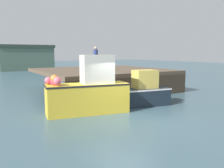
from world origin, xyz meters
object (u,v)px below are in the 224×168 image
at_px(fishing_boat_near_left, 89,91).
at_px(dockworker, 96,58).
at_px(fishing_boat_near_right, 139,93).
at_px(rowboat, 155,96).

relative_size(fishing_boat_near_left, dockworker, 2.38).
bearing_deg(dockworker, fishing_boat_near_right, -91.37).
xyz_separation_m(fishing_boat_near_left, rowboat, (5.34, 1.16, -0.93)).
relative_size(fishing_boat_near_right, rowboat, 2.64).
bearing_deg(fishing_boat_near_left, rowboat, 12.20).
bearing_deg(dockworker, rowboat, -64.61).
distance_m(fishing_boat_near_right, dockworker, 5.76).
distance_m(rowboat, dockworker, 5.37).
xyz_separation_m(fishing_boat_near_right, dockworker, (0.13, 5.46, 1.83)).
bearing_deg(fishing_boat_near_left, fishing_boat_near_right, 0.77).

